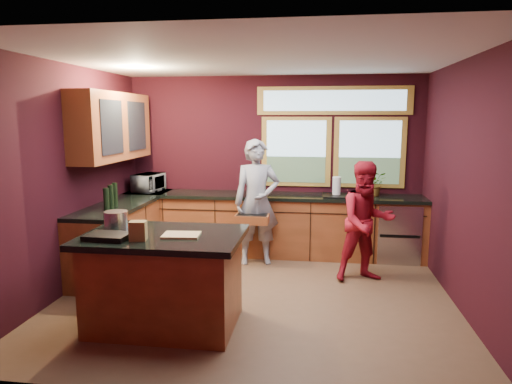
% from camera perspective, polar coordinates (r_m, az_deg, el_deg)
% --- Properties ---
extents(floor, '(4.50, 4.50, 0.00)m').
position_cam_1_polar(floor, '(5.48, -0.05, -12.89)').
color(floor, brown).
rests_on(floor, ground).
extents(room_shell, '(4.52, 4.02, 2.71)m').
position_cam_1_polar(room_shell, '(5.51, -5.78, 6.42)').
color(room_shell, black).
rests_on(room_shell, ground).
extents(back_counter, '(4.50, 0.64, 0.93)m').
position_cam_1_polar(back_counter, '(6.93, 3.53, -4.12)').
color(back_counter, '#5E2F16').
rests_on(back_counter, floor).
extents(left_counter, '(0.64, 2.30, 0.93)m').
position_cam_1_polar(left_counter, '(6.64, -15.95, -5.04)').
color(left_counter, '#5E2F16').
rests_on(left_counter, floor).
extents(island, '(1.55, 1.05, 0.95)m').
position_cam_1_polar(island, '(4.70, -11.35, -10.68)').
color(island, '#5E2F16').
rests_on(island, floor).
extents(person_grey, '(0.73, 0.56, 1.77)m').
position_cam_1_polar(person_grey, '(6.45, 0.10, -1.28)').
color(person_grey, slate).
rests_on(person_grey, floor).
extents(person_red, '(0.89, 0.78, 1.53)m').
position_cam_1_polar(person_red, '(5.94, 13.63, -3.64)').
color(person_red, maroon).
rests_on(person_red, floor).
extents(microwave, '(0.42, 0.55, 0.28)m').
position_cam_1_polar(microwave, '(7.29, -13.27, 1.14)').
color(microwave, '#999999').
rests_on(microwave, left_counter).
extents(potted_plant, '(0.32, 0.28, 0.36)m').
position_cam_1_polar(potted_plant, '(6.89, 14.65, 0.98)').
color(potted_plant, '#999999').
rests_on(potted_plant, back_counter).
extents(paper_towel, '(0.12, 0.12, 0.28)m').
position_cam_1_polar(paper_towel, '(6.81, 10.04, 0.70)').
color(paper_towel, silver).
rests_on(paper_towel, back_counter).
extents(cutting_board, '(0.37, 0.28, 0.02)m').
position_cam_1_polar(cutting_board, '(4.46, -9.31, -5.33)').
color(cutting_board, '#A78855').
rests_on(cutting_board, island).
extents(stock_pot, '(0.24, 0.24, 0.18)m').
position_cam_1_polar(stock_pot, '(4.89, -17.09, -3.36)').
color(stock_pot, silver).
rests_on(stock_pot, island).
extents(paper_bag, '(0.17, 0.14, 0.18)m').
position_cam_1_polar(paper_bag, '(4.37, -14.52, -4.71)').
color(paper_bag, brown).
rests_on(paper_bag, island).
extents(black_tray, '(0.41, 0.30, 0.05)m').
position_cam_1_polar(black_tray, '(4.51, -18.03, -5.30)').
color(black_tray, black).
rests_on(black_tray, island).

